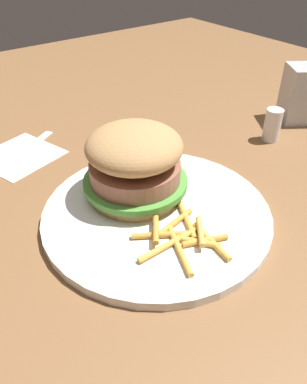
{
  "coord_description": "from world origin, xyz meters",
  "views": [
    {
      "loc": [
        0.32,
        -0.23,
        0.31
      ],
      "look_at": [
        0.03,
        -0.0,
        0.04
      ],
      "focal_mm": 35.55,
      "sensor_mm": 36.0,
      "label": 1
    }
  ],
  "objects_px": {
    "sandwich": "(135,163)",
    "plate": "(154,215)",
    "napkin": "(20,155)",
    "fork": "(19,155)",
    "salt_shaker": "(272,125)",
    "fries_pile": "(183,236)"
  },
  "relations": [
    {
      "from": "salt_shaker",
      "to": "plate",
      "type": "bearing_deg",
      "value": -80.9
    },
    {
      "from": "fork",
      "to": "fries_pile",
      "type": "bearing_deg",
      "value": 13.54
    },
    {
      "from": "napkin",
      "to": "salt_shaker",
      "type": "distance_m",
      "value": 0.42
    },
    {
      "from": "fries_pile",
      "to": "salt_shaker",
      "type": "bearing_deg",
      "value": 110.05
    },
    {
      "from": "plate",
      "to": "fries_pile",
      "type": "height_order",
      "value": "fries_pile"
    },
    {
      "from": "sandwich",
      "to": "salt_shaker",
      "type": "relative_size",
      "value": 2.47
    },
    {
      "from": "fries_pile",
      "to": "salt_shaker",
      "type": "distance_m",
      "value": 0.31
    },
    {
      "from": "sandwich",
      "to": "fork",
      "type": "xyz_separation_m",
      "value": [
        -0.21,
        -0.08,
        -0.06
      ]
    },
    {
      "from": "salt_shaker",
      "to": "sandwich",
      "type": "bearing_deg",
      "value": -89.97
    },
    {
      "from": "fries_pile",
      "to": "salt_shaker",
      "type": "relative_size",
      "value": 2.1
    },
    {
      "from": "napkin",
      "to": "fork",
      "type": "distance_m",
      "value": 0.0
    },
    {
      "from": "plate",
      "to": "fork",
      "type": "bearing_deg",
      "value": -162.8
    },
    {
      "from": "plate",
      "to": "sandwich",
      "type": "height_order",
      "value": "sandwich"
    },
    {
      "from": "fries_pile",
      "to": "salt_shaker",
      "type": "height_order",
      "value": "salt_shaker"
    },
    {
      "from": "napkin",
      "to": "fork",
      "type": "height_order",
      "value": "fork"
    },
    {
      "from": "fries_pile",
      "to": "fork",
      "type": "distance_m",
      "value": 0.32
    },
    {
      "from": "sandwich",
      "to": "napkin",
      "type": "bearing_deg",
      "value": -158.32
    },
    {
      "from": "sandwich",
      "to": "fries_pile",
      "type": "xyz_separation_m",
      "value": [
        0.1,
        -0.01,
        -0.04
      ]
    },
    {
      "from": "sandwich",
      "to": "plate",
      "type": "bearing_deg",
      "value": -7.21
    },
    {
      "from": "salt_shaker",
      "to": "fries_pile",
      "type": "bearing_deg",
      "value": -69.95
    },
    {
      "from": "napkin",
      "to": "fork",
      "type": "relative_size",
      "value": 0.71
    },
    {
      "from": "fries_pile",
      "to": "napkin",
      "type": "distance_m",
      "value": 0.32
    }
  ]
}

